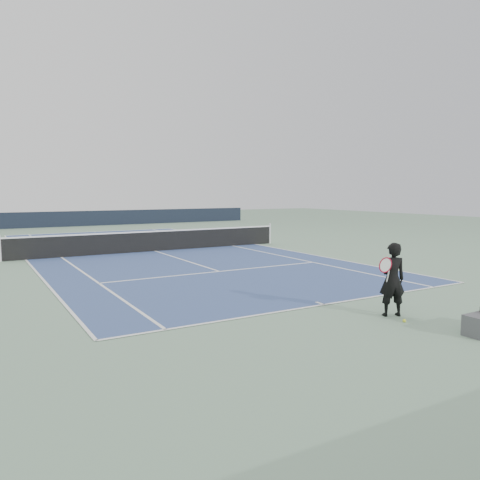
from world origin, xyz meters
TOP-DOWN VIEW (x-y plane):
  - ground at (0.00, 0.00)m, footprint 80.00×80.00m
  - court_surface at (0.00, 0.00)m, footprint 10.97×23.77m
  - tennis_net at (0.00, 0.00)m, footprint 12.90×0.10m
  - windscreen_far at (0.00, 17.88)m, footprint 30.00×0.25m
  - tennis_player at (0.64, -13.40)m, footprint 0.82×0.65m
  - tennis_ball at (0.48, -13.91)m, footprint 0.07×0.07m

SIDE VIEW (x-z plane):
  - ground at x=0.00m, z-range 0.00..0.00m
  - court_surface at x=0.00m, z-range 0.00..0.01m
  - tennis_ball at x=0.48m, z-range 0.00..0.07m
  - tennis_net at x=0.00m, z-range -0.03..1.04m
  - windscreen_far at x=0.00m, z-range 0.00..1.20m
  - tennis_player at x=0.64m, z-range 0.00..1.65m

